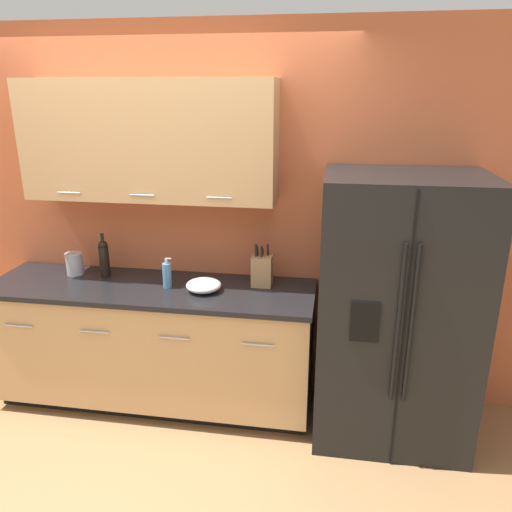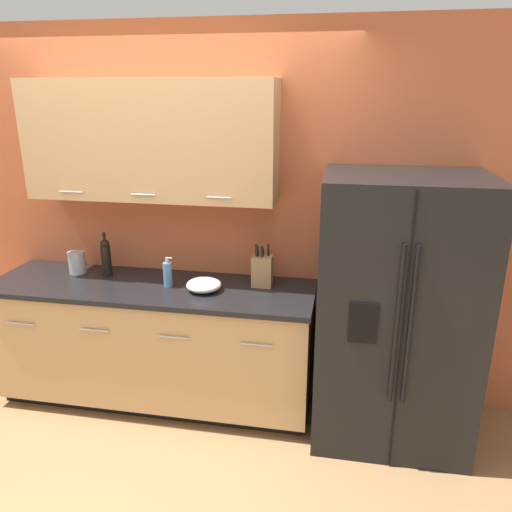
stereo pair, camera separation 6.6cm
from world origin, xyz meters
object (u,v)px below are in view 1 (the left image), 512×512
object	(u,v)px
steel_canister	(74,264)
wine_bottle	(104,258)
knife_block	(262,270)
mixing_bowl	(204,285)
refrigerator	(396,311)
soap_dispenser	(167,275)

from	to	relation	value
steel_canister	wine_bottle	bearing A→B (deg)	-2.65
wine_bottle	steel_canister	xyz separation A→B (m)	(-0.24, 0.01, -0.06)
knife_block	mixing_bowl	bearing A→B (deg)	-156.84
refrigerator	mixing_bowl	world-z (taller)	refrigerator
soap_dispenser	mixing_bowl	distance (m)	0.26
wine_bottle	steel_canister	distance (m)	0.25
wine_bottle	soap_dispenser	size ratio (longest dim) A/B	1.51
wine_bottle	soap_dispenser	distance (m)	0.52
refrigerator	knife_block	bearing A→B (deg)	168.89
refrigerator	soap_dispenser	xyz separation A→B (m)	(-1.50, 0.04, 0.14)
refrigerator	soap_dispenser	world-z (taller)	refrigerator
knife_block	soap_dispenser	size ratio (longest dim) A/B	1.42
wine_bottle	mixing_bowl	world-z (taller)	wine_bottle
steel_canister	soap_dispenser	bearing A→B (deg)	-10.35
wine_bottle	steel_canister	world-z (taller)	wine_bottle
knife_block	refrigerator	bearing A→B (deg)	-11.11
knife_block	wine_bottle	distance (m)	1.12
refrigerator	steel_canister	distance (m)	2.24
knife_block	wine_bottle	world-z (taller)	wine_bottle
refrigerator	steel_canister	bearing A→B (deg)	175.48
refrigerator	soap_dispenser	bearing A→B (deg)	178.41
knife_block	soap_dispenser	distance (m)	0.63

